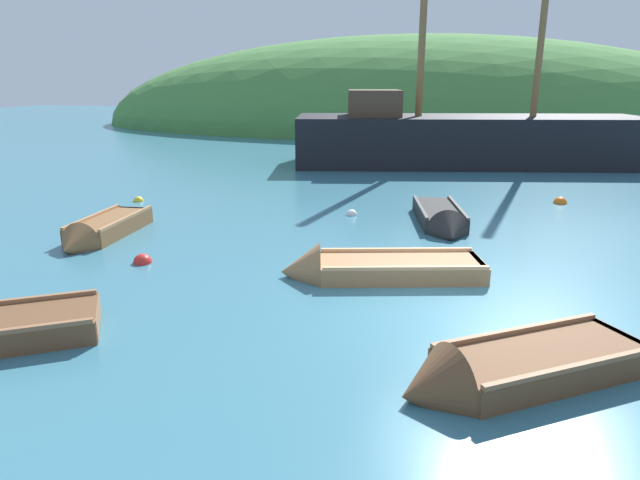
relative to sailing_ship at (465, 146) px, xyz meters
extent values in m
plane|color=teal|center=(0.08, -16.35, -0.81)|extent=(120.00, 120.00, 0.00)
ellipsoid|color=#477F3D|center=(-4.47, 18.29, -0.81)|extent=(50.42, 21.66, 13.71)
cube|color=black|center=(0.14, 0.03, -0.15)|extent=(15.48, 7.36, 2.91)
cube|color=#997A51|center=(0.14, 0.03, 1.25)|extent=(14.83, 6.90, 0.10)
cylinder|color=olive|center=(2.76, 0.63, 5.73)|extent=(0.28, 0.28, 8.87)
cylinder|color=olive|center=(-2.04, -0.47, 5.29)|extent=(0.30, 0.30, 7.98)
cube|color=#4C3828|center=(-3.94, -0.90, 1.85)|extent=(2.79, 3.31, 1.10)
cube|color=#9E7047|center=(-0.98, -15.09, -0.70)|extent=(3.30, 2.00, 0.45)
cone|color=#9E7047|center=(-2.83, -15.62, -0.70)|extent=(1.04, 1.30, 1.14)
cube|color=tan|center=(0.46, -14.68, -0.64)|extent=(0.41, 1.07, 0.31)
cube|color=tan|center=(-1.50, -15.24, -0.54)|extent=(0.48, 1.11, 0.05)
cube|color=tan|center=(-0.46, -14.94, -0.54)|extent=(0.48, 1.11, 0.05)
cube|color=tan|center=(-1.13, -14.55, -0.45)|extent=(2.94, 0.91, 0.07)
cube|color=tan|center=(-0.82, -15.63, -0.45)|extent=(2.94, 0.91, 0.07)
cube|color=brown|center=(1.23, -18.26, -0.69)|extent=(2.89, 2.51, 0.46)
cone|color=brown|center=(-0.16, -19.26, -0.69)|extent=(1.18, 1.27, 1.07)
cube|color=#8E6242|center=(2.31, -17.49, -0.63)|extent=(0.69, 0.89, 0.33)
cube|color=#8E6242|center=(0.84, -18.54, -0.52)|extent=(0.75, 0.95, 0.05)
cube|color=#8E6242|center=(1.62, -17.98, -0.52)|extent=(0.75, 0.95, 0.05)
cube|color=#8E6242|center=(0.93, -17.83, -0.43)|extent=(2.23, 1.63, 0.07)
cube|color=#8E6242|center=(1.54, -18.69, -0.43)|extent=(2.23, 1.63, 0.07)
cube|color=brown|center=(-6.14, -19.22, -0.69)|extent=(2.66, 2.35, 0.47)
cube|color=#8E6242|center=(-5.20, -18.58, -0.63)|extent=(0.72, 0.99, 0.33)
cube|color=#8E6242|center=(-5.80, -18.98, -0.52)|extent=(0.78, 1.04, 0.05)
cube|color=#8E6242|center=(-6.47, -18.74, -0.43)|extent=(1.98, 1.37, 0.07)
cube|color=#8E6242|center=(-5.82, -19.69, -0.43)|extent=(1.98, 1.37, 0.07)
cube|color=black|center=(-0.51, -10.54, -0.69)|extent=(1.62, 2.91, 0.48)
cone|color=black|center=(-0.15, -12.21, -0.69)|extent=(1.14, 0.88, 1.02)
cube|color=#3B3B3B|center=(-0.79, -9.24, -0.62)|extent=(0.97, 0.32, 0.33)
cube|color=#3B3B3B|center=(-0.41, -11.00, -0.51)|extent=(1.00, 0.38, 0.05)
cube|color=#3B3B3B|center=(-0.61, -10.07, -0.51)|extent=(1.00, 0.38, 0.05)
cube|color=#3B3B3B|center=(-1.00, -10.64, -0.42)|extent=(0.64, 2.64, 0.07)
cube|color=#3B3B3B|center=(-0.03, -10.43, -0.42)|extent=(0.64, 2.64, 0.07)
cube|color=brown|center=(-8.23, -13.88, -0.67)|extent=(1.21, 2.58, 0.51)
cone|color=brown|center=(-8.08, -15.44, -0.67)|extent=(0.99, 0.72, 0.94)
cube|color=#AE7B4F|center=(-8.33, -12.69, -0.60)|extent=(0.90, 0.20, 0.35)
cube|color=#AE7B4F|center=(-8.19, -14.32, -0.48)|extent=(0.92, 0.26, 0.05)
cube|color=#AE7B4F|center=(-8.26, -13.45, -0.48)|extent=(0.92, 0.26, 0.05)
cube|color=#AE7B4F|center=(-8.68, -13.92, -0.39)|extent=(0.30, 2.44, 0.07)
cube|color=#AE7B4F|center=(-7.77, -13.84, -0.39)|extent=(0.30, 2.44, 0.07)
sphere|color=red|center=(-6.23, -15.66, -0.81)|extent=(0.38, 0.38, 0.38)
sphere|color=yellow|center=(-9.68, -10.43, -0.81)|extent=(0.30, 0.30, 0.30)
sphere|color=orange|center=(2.98, -7.38, -0.81)|extent=(0.41, 0.41, 0.41)
sphere|color=white|center=(-2.89, -10.48, -0.81)|extent=(0.31, 0.31, 0.31)
camera|label=1|loc=(0.08, -25.06, 2.85)|focal=30.68mm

